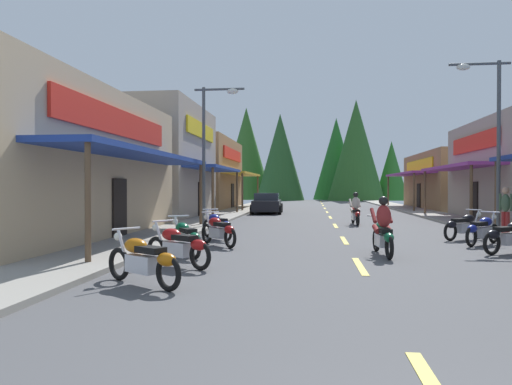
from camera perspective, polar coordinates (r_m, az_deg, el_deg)
The scene contains 23 objects.
ground at distance 26.65m, azimuth 9.14°, elevation -3.34°, with size 10.70×79.05×0.10m, color #4C4C4F.
sidewalk_left at distance 27.17m, azimuth -4.78°, elevation -3.03°, with size 2.37×79.05×0.12m, color gray.
sidewalk_right at distance 27.69m, azimuth 22.79°, elevation -3.01°, with size 2.37×79.05×0.12m, color gray.
centerline_dashes at distance 31.17m, azimuth 8.80°, elevation -2.66°, with size 0.16×56.25×0.01m.
storefront_left_nearest at distance 18.67m, azimuth -27.12°, elevation 2.97°, with size 9.44×12.52×5.16m.
storefront_left_middle at distance 29.20m, azimuth -13.19°, elevation 3.63°, with size 8.54×9.11×6.66m.
storefront_left_far at distance 40.13m, azimuth -8.51°, elevation 2.21°, with size 9.80×11.36×5.80m.
storefront_right_far at distance 41.82m, azimuth 23.69°, elevation 1.29°, with size 8.58×13.04×4.60m.
streetlamp_left at distance 20.52m, azimuth -5.44°, elevation 6.81°, with size 2.18×0.30×6.13m.
streetlamp_right at distance 19.51m, azimuth 26.49°, elevation 7.62°, with size 2.18×0.30×6.47m.
motorcycle_parked_right_3 at distance 14.52m, azimuth 28.47°, elevation -4.63°, with size 1.86×1.23×1.04m.
motorcycle_parked_right_4 at distance 16.23m, azimuth 25.80°, elevation -4.07°, with size 1.55×1.62×1.04m.
motorcycle_parked_right_5 at distance 17.60m, azimuth 23.96°, elevation -3.70°, with size 1.76×1.38×1.04m.
motorcycle_parked_left_0 at distance 8.91m, azimuth -13.54°, elevation -7.88°, with size 1.83×1.27×1.04m.
motorcycle_parked_left_1 at distance 10.83m, azimuth -9.44°, elevation -6.35°, with size 1.85×1.25×1.04m.
motorcycle_parked_left_2 at distance 12.57m, azimuth -8.59°, elevation -5.38°, with size 1.32×1.80×1.04m.
motorcycle_parked_left_3 at distance 14.49m, azimuth -4.59°, elevation -4.57°, with size 1.45×1.71×1.04m.
motorcycle_parked_left_4 at distance 16.32m, azimuth -4.74°, elevation -3.98°, with size 1.41×1.74×1.04m.
rider_cruising_lead at distance 12.83m, azimuth 15.15°, elevation -4.52°, with size 0.60×2.14×1.57m.
rider_cruising_trailing at distance 22.88m, azimuth 11.98°, elevation -2.24°, with size 0.60×2.14×1.57m.
pedestrian_browsing at distance 19.23m, azimuth 28.05°, elevation -1.64°, with size 0.39×0.52×1.81m.
parked_car_curbside at distance 32.25m, azimuth 1.35°, elevation -1.33°, with size 2.17×4.36×1.40m.
treeline_backdrop at distance 66.82m, azimuth 6.30°, elevation 4.53°, with size 26.57×11.98×13.63m.
Camera 1 is at (-1.09, -2.04, 1.81)m, focal length 32.93 mm.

